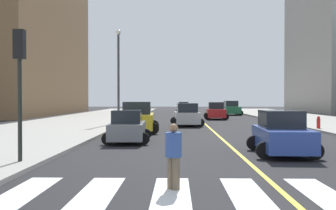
% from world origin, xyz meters
% --- Properties ---
extents(sidewalk_kerb_west, '(10.00, 120.00, 0.15)m').
position_xyz_m(sidewalk_kerb_west, '(-12.20, 20.00, 0.07)').
color(sidewalk_kerb_west, '#9E9B93').
rests_on(sidewalk_kerb_west, ground).
extents(crosswalk_paint, '(13.50, 4.00, 0.01)m').
position_xyz_m(crosswalk_paint, '(0.00, 4.00, 0.01)').
color(crosswalk_paint, silver).
rests_on(crosswalk_paint, ground).
extents(lane_divider_paint, '(0.16, 80.00, 0.01)m').
position_xyz_m(lane_divider_paint, '(0.00, 40.00, 0.01)').
color(lane_divider_paint, yellow).
rests_on(lane_divider_paint, ground).
extents(low_rise_brick_west, '(16.00, 32.00, 20.87)m').
position_xyz_m(low_rise_brick_west, '(-27.30, 51.41, 10.43)').
color(low_rise_brick_west, brown).
rests_on(low_rise_brick_west, ground).
extents(car_black_nearest, '(2.54, 4.05, 1.80)m').
position_xyz_m(car_black_nearest, '(-1.50, 58.41, 0.84)').
color(car_black_nearest, black).
rests_on(car_black_nearest, ground).
extents(car_yellow_second, '(3.07, 4.78, 2.09)m').
position_xyz_m(car_yellow_second, '(-5.24, 21.05, 0.98)').
color(car_yellow_second, gold).
rests_on(car_yellow_second, ground).
extents(car_gray_third, '(2.46, 3.87, 1.70)m').
position_xyz_m(car_gray_third, '(-5.15, 15.09, 0.80)').
color(car_gray_third, slate).
rests_on(car_gray_third, ground).
extents(car_blue_fourth, '(2.63, 4.11, 1.81)m').
position_xyz_m(car_blue_fourth, '(1.74, 10.92, 0.84)').
color(car_blue_fourth, '#2D479E').
rests_on(car_blue_fourth, ground).
extents(car_red_fifth, '(2.79, 4.37, 1.92)m').
position_xyz_m(car_red_fifth, '(1.82, 38.46, 0.90)').
color(car_red_fifth, red).
rests_on(car_red_fifth, ground).
extents(car_silver_sixth, '(2.83, 4.40, 1.93)m').
position_xyz_m(car_silver_sixth, '(-1.73, 27.50, 0.90)').
color(car_silver_sixth, '#B7B7BC').
rests_on(car_silver_sixth, ground).
extents(car_green_seventh, '(2.93, 4.60, 2.03)m').
position_xyz_m(car_green_seventh, '(5.13, 49.86, 0.95)').
color(car_green_seventh, '#236B42').
rests_on(car_green_seventh, ground).
extents(traffic_light_far_corner, '(0.36, 0.41, 4.50)m').
position_xyz_m(traffic_light_far_corner, '(-7.94, 8.04, 3.32)').
color(traffic_light_far_corner, black).
rests_on(traffic_light_far_corner, sidewalk_kerb_west).
extents(pedestrian_crossing, '(0.41, 0.41, 1.66)m').
position_xyz_m(pedestrian_crossing, '(-2.66, 4.66, 0.92)').
color(pedestrian_crossing, brown).
rests_on(pedestrian_crossing, ground).
extents(fire_hydrant, '(0.26, 0.26, 0.89)m').
position_xyz_m(fire_hydrant, '(7.70, 23.14, 0.58)').
color(fire_hydrant, red).
rests_on(fire_hydrant, sidewalk_kerb_east).
extents(street_lamp, '(0.44, 0.44, 8.27)m').
position_xyz_m(street_lamp, '(-7.77, 29.14, 4.97)').
color(street_lamp, '#38383D').
rests_on(street_lamp, sidewalk_kerb_west).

